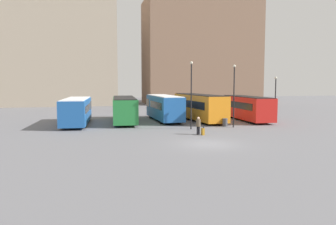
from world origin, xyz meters
The scene contains 14 objects.
ground_plane centered at (0.00, 0.00, 0.00)m, with size 160.00×160.00×0.00m, color slate.
building_block_left centered at (-15.32, 48.72, 20.80)m, with size 24.06×11.63×41.60m.
building_block_right centered at (16.00, 48.72, 11.45)m, with size 25.41×12.03×22.89m.
bus_0 centered at (-10.13, 14.40, 1.58)m, with size 3.21×10.12×2.91m.
bus_1 centered at (-4.75, 15.65, 1.59)m, with size 3.39×11.28×2.92m.
bus_2 centered at (0.08, 15.84, 1.67)m, with size 2.71×9.84×3.08m.
bus_3 centered at (4.30, 15.06, 1.75)m, with size 3.35×11.46×3.21m.
bus_4 centered at (10.14, 13.90, 1.61)m, with size 2.93×10.10×2.96m.
traveler centered at (0.71, 4.56, 0.94)m, with size 0.44×0.44×1.58m.
suitcase centered at (1.00, 4.13, 0.32)m, with size 0.24×0.33×0.91m.
lamp_post_0 centered at (5.77, 8.24, 3.74)m, with size 0.28×0.28×6.45m.
lamp_post_1 centered at (1.08, 7.93, 3.87)m, with size 0.28×0.28×6.69m.
lamp_post_2 centered at (12.34, 11.18, 3.15)m, with size 0.28×0.28×5.31m.
trash_bin centered at (5.23, 9.13, 0.42)m, with size 0.52×0.52×0.85m.
Camera 1 is at (-8.57, -22.97, 4.57)m, focal length 35.00 mm.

